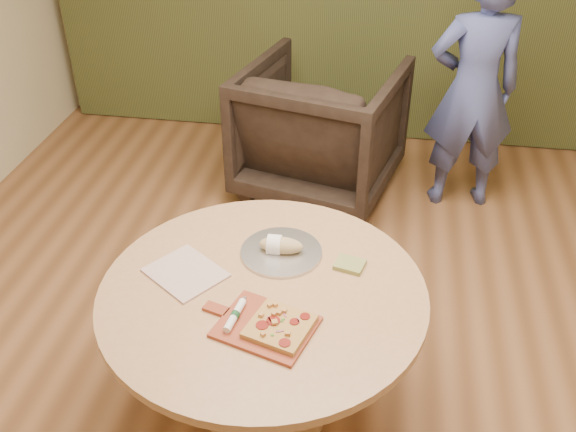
# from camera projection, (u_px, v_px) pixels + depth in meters

# --- Properties ---
(room_shell) EXTENTS (5.04, 6.04, 2.84)m
(room_shell) POSITION_uv_depth(u_px,v_px,m) (308.00, 141.00, 2.28)
(room_shell) COLOR #915F3A
(room_shell) RESTS_ON ground
(pedestal_table) EXTENTS (1.34, 1.34, 0.75)m
(pedestal_table) POSITION_uv_depth(u_px,v_px,m) (263.00, 315.00, 2.69)
(pedestal_table) COLOR tan
(pedestal_table) RESTS_ON ground
(pizza_paddle) EXTENTS (0.47, 0.37, 0.01)m
(pizza_paddle) POSITION_uv_depth(u_px,v_px,m) (263.00, 326.00, 2.42)
(pizza_paddle) COLOR #9A4027
(pizza_paddle) RESTS_ON pedestal_table
(flatbread_pizza) EXTENTS (0.27, 0.27, 0.04)m
(flatbread_pizza) POSITION_uv_depth(u_px,v_px,m) (280.00, 326.00, 2.39)
(flatbread_pizza) COLOR tan
(flatbread_pizza) RESTS_ON pizza_paddle
(cutlery_roll) EXTENTS (0.05, 0.20, 0.03)m
(cutlery_roll) POSITION_uv_depth(u_px,v_px,m) (235.00, 315.00, 2.44)
(cutlery_roll) COLOR white
(cutlery_roll) RESTS_ON pizza_paddle
(newspaper) EXTENTS (0.39, 0.38, 0.01)m
(newspaper) POSITION_uv_depth(u_px,v_px,m) (186.00, 273.00, 2.69)
(newspaper) COLOR white
(newspaper) RESTS_ON pedestal_table
(serving_tray) EXTENTS (0.36, 0.36, 0.02)m
(serving_tray) POSITION_uv_depth(u_px,v_px,m) (281.00, 252.00, 2.80)
(serving_tray) COLOR silver
(serving_tray) RESTS_ON pedestal_table
(bread_roll) EXTENTS (0.19, 0.09, 0.09)m
(bread_roll) POSITION_uv_depth(u_px,v_px,m) (279.00, 245.00, 2.78)
(bread_roll) COLOR tan
(bread_roll) RESTS_ON serving_tray
(green_packet) EXTENTS (0.14, 0.13, 0.02)m
(green_packet) POSITION_uv_depth(u_px,v_px,m) (350.00, 265.00, 2.72)
(green_packet) COLOR olive
(green_packet) RESTS_ON pedestal_table
(armchair) EXTENTS (1.19, 1.15, 1.03)m
(armchair) POSITION_uv_depth(u_px,v_px,m) (321.00, 123.00, 4.40)
(armchair) COLOR black
(armchair) RESTS_ON ground
(person_standing) EXTENTS (0.66, 0.49, 1.65)m
(person_standing) POSITION_uv_depth(u_px,v_px,m) (473.00, 90.00, 4.09)
(person_standing) COLOR #445093
(person_standing) RESTS_ON ground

